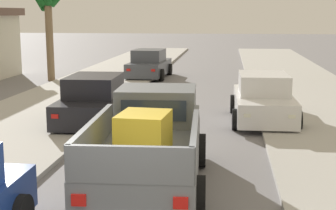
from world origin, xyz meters
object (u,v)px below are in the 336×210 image
(car_left_near, at_px, (149,65))
(car_right_near, at_px, (263,99))
(palm_tree_left_fore, at_px, (47,1))
(pickup_truck, at_px, (150,147))
(car_right_mid, at_px, (95,101))

(car_left_near, bearing_deg, car_right_near, -62.79)
(car_left_near, xyz_separation_m, palm_tree_left_fore, (-4.87, -1.84, 3.33))
(car_right_near, xyz_separation_m, palm_tree_left_fore, (-10.24, 8.60, 3.33))
(pickup_truck, relative_size, palm_tree_left_fore, 1.04)
(car_right_near, bearing_deg, car_right_mid, -169.75)
(car_left_near, distance_m, car_right_mid, 11.40)
(car_right_mid, bearing_deg, palm_tree_left_fore, 117.40)
(car_left_near, height_order, car_right_near, same)
(pickup_truck, bearing_deg, car_right_near, 67.63)
(car_left_near, xyz_separation_m, car_right_mid, (0.08, -11.40, 0.00))
(pickup_truck, distance_m, car_right_near, 6.99)
(pickup_truck, bearing_deg, car_left_near, 99.10)
(car_left_near, height_order, car_right_mid, same)
(pickup_truck, xyz_separation_m, car_left_near, (-2.71, 16.91, -0.09))
(palm_tree_left_fore, bearing_deg, car_right_mid, -62.60)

